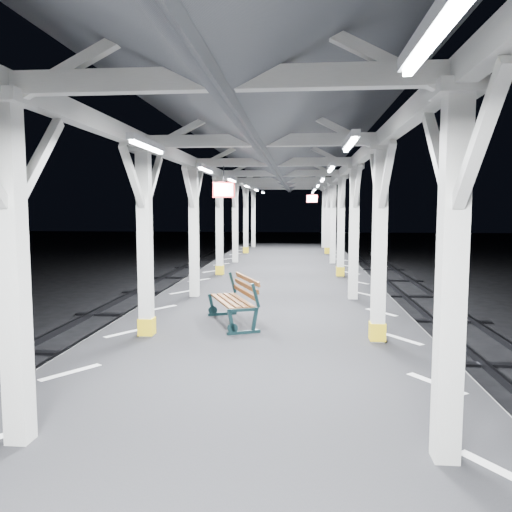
# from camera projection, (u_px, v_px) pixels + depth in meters

# --- Properties ---
(ground) EXTENTS (120.00, 120.00, 0.00)m
(ground) POSITION_uv_depth(u_px,v_px,m) (248.00, 450.00, 6.75)
(ground) COLOR black
(ground) RESTS_ON ground
(platform) EXTENTS (6.00, 50.00, 1.00)m
(platform) POSITION_uv_depth(u_px,v_px,m) (247.00, 414.00, 6.70)
(platform) COLOR black
(platform) RESTS_ON ground
(hazard_stripes_left) EXTENTS (1.00, 48.00, 0.01)m
(hazard_stripes_left) POSITION_uv_depth(u_px,v_px,m) (71.00, 372.00, 6.87)
(hazard_stripes_left) COLOR silver
(hazard_stripes_left) RESTS_ON platform
(hazard_stripes_right) EXTENTS (1.00, 48.00, 0.01)m
(hazard_stripes_right) POSITION_uv_depth(u_px,v_px,m) (436.00, 383.00, 6.43)
(hazard_stripes_right) COLOR silver
(hazard_stripes_right) RESTS_ON platform
(canopy) EXTENTS (5.40, 49.00, 4.65)m
(canopy) POSITION_uv_depth(u_px,v_px,m) (247.00, 105.00, 6.29)
(canopy) COLOR silver
(canopy) RESTS_ON platform
(bench_mid) EXTENTS (1.22, 1.81, 0.92)m
(bench_mid) POSITION_uv_depth(u_px,v_px,m) (237.00, 299.00, 9.72)
(bench_mid) COLOR #12292C
(bench_mid) RESTS_ON platform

